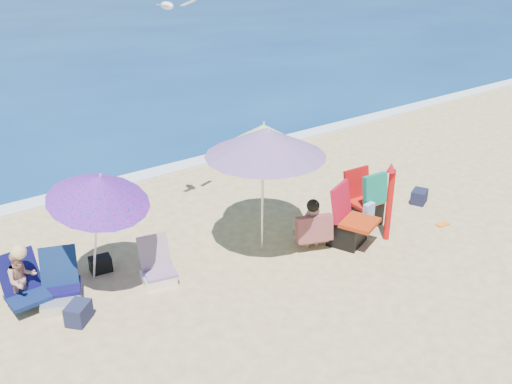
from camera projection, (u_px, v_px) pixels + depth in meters
ground at (308, 271)px, 9.12m from camera, size 120.00×120.00×0.00m
foam at (158, 172)px, 12.84m from camera, size 120.00×0.50×0.04m
umbrella_turquoise at (265, 142)px, 8.89m from camera, size 2.21×2.21×2.21m
umbrella_striped at (264, 137)px, 9.57m from camera, size 1.88×1.88×2.05m
umbrella_blue at (99, 189)px, 8.03m from camera, size 1.80×1.84×1.99m
furled_umbrella at (390, 198)px, 9.75m from camera, size 0.20×0.17×1.45m
chair_navy at (61, 290)px, 8.28m from camera, size 0.77×0.90×0.75m
chair_rainbow at (158, 271)px, 8.80m from camera, size 0.61×0.68×0.67m
camp_chair_left at (348, 226)px, 9.82m from camera, size 0.83×0.92×1.06m
camp_chair_right at (365, 205)px, 10.46m from camera, size 0.70×0.76×1.04m
person_center at (313, 225)px, 9.61m from camera, size 0.70×0.67×0.91m
person_left at (22, 279)px, 8.10m from camera, size 0.57×0.70×1.00m
bag_navy_a at (79, 313)px, 7.88m from camera, size 0.44×0.44×0.28m
bag_black_a at (101, 264)px, 9.08m from camera, size 0.36×0.29×0.24m
bag_navy_b at (419, 197)px, 11.36m from camera, size 0.44×0.39×0.27m
orange_item at (443, 225)px, 10.52m from camera, size 0.26×0.16×0.03m
seagull at (168, 5)px, 9.02m from camera, size 0.77×0.36×0.12m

